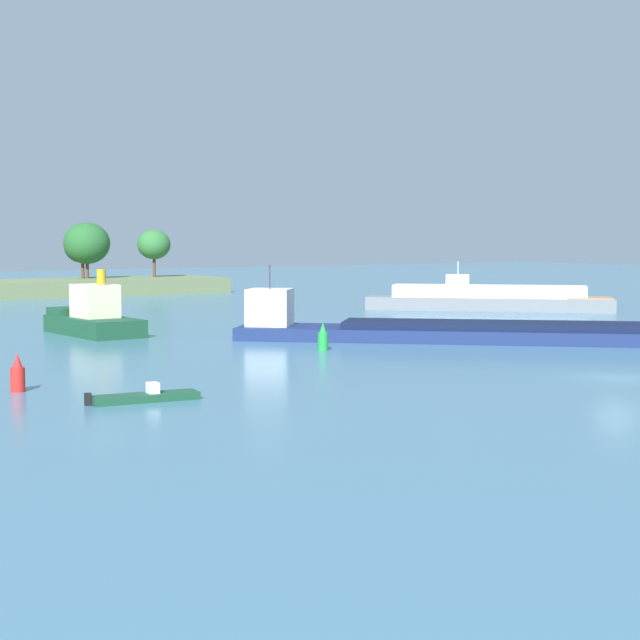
{
  "coord_description": "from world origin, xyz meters",
  "views": [
    {
      "loc": [
        -42.73,
        -34.05,
        7.43
      ],
      "look_at": [
        0.21,
        28.61,
        1.2
      ],
      "focal_mm": 54.92,
      "sensor_mm": 36.0,
      "label": 1
    }
  ],
  "objects_px": {
    "tugboat": "(93,318)",
    "cargo_barge": "(514,331)",
    "white_riverboat": "(489,299)",
    "fishing_skiff": "(144,397)",
    "channel_buoy_red": "(18,375)",
    "channel_buoy_green": "(323,338)"
  },
  "relations": [
    {
      "from": "white_riverboat",
      "to": "fishing_skiff",
      "type": "relative_size",
      "value": 4.0
    },
    {
      "from": "white_riverboat",
      "to": "channel_buoy_green",
      "type": "bearing_deg",
      "value": -149.64
    },
    {
      "from": "white_riverboat",
      "to": "channel_buoy_green",
      "type": "distance_m",
      "value": 41.34
    },
    {
      "from": "white_riverboat",
      "to": "channel_buoy_red",
      "type": "relative_size",
      "value": 11.21
    },
    {
      "from": "channel_buoy_green",
      "to": "white_riverboat",
      "type": "bearing_deg",
      "value": 30.36
    },
    {
      "from": "cargo_barge",
      "to": "tugboat",
      "type": "bearing_deg",
      "value": 135.53
    },
    {
      "from": "white_riverboat",
      "to": "channel_buoy_green",
      "type": "height_order",
      "value": "white_riverboat"
    },
    {
      "from": "tugboat",
      "to": "channel_buoy_green",
      "type": "distance_m",
      "value": 21.31
    },
    {
      "from": "white_riverboat",
      "to": "channel_buoy_red",
      "type": "distance_m",
      "value": 64.27
    },
    {
      "from": "tugboat",
      "to": "channel_buoy_green",
      "type": "bearing_deg",
      "value": -66.27
    },
    {
      "from": "channel_buoy_red",
      "to": "fishing_skiff",
      "type": "bearing_deg",
      "value": -57.19
    },
    {
      "from": "white_riverboat",
      "to": "channel_buoy_green",
      "type": "xyz_separation_m",
      "value": [
        -35.67,
        -20.89,
        -0.44
      ]
    },
    {
      "from": "white_riverboat",
      "to": "fishing_skiff",
      "type": "height_order",
      "value": "white_riverboat"
    },
    {
      "from": "tugboat",
      "to": "cargo_barge",
      "type": "height_order",
      "value": "cargo_barge"
    },
    {
      "from": "white_riverboat",
      "to": "channel_buoy_red",
      "type": "bearing_deg",
      "value": -154.93
    },
    {
      "from": "tugboat",
      "to": "cargo_barge",
      "type": "xyz_separation_m",
      "value": [
        23.25,
        -22.82,
        -0.55
      ]
    },
    {
      "from": "cargo_barge",
      "to": "white_riverboat",
      "type": "bearing_deg",
      "value": 49.08
    },
    {
      "from": "channel_buoy_red",
      "to": "channel_buoy_green",
      "type": "distance_m",
      "value": 23.42
    },
    {
      "from": "fishing_skiff",
      "to": "channel_buoy_red",
      "type": "height_order",
      "value": "channel_buoy_red"
    },
    {
      "from": "cargo_barge",
      "to": "channel_buoy_green",
      "type": "xyz_separation_m",
      "value": [
        -14.68,
        3.32,
        0.03
      ]
    },
    {
      "from": "cargo_barge",
      "to": "white_riverboat",
      "type": "height_order",
      "value": "cargo_barge"
    },
    {
      "from": "tugboat",
      "to": "channel_buoy_green",
      "type": "xyz_separation_m",
      "value": [
        8.57,
        -19.5,
        -0.52
      ]
    }
  ]
}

